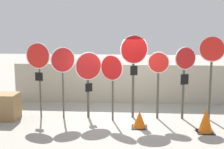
{
  "coord_description": "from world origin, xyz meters",
  "views": [
    {
      "loc": [
        0.33,
        -9.36,
        3.01
      ],
      "look_at": [
        -0.35,
        0.0,
        1.44
      ],
      "focal_mm": 50.0,
      "sensor_mm": 36.0,
      "label": 1
    }
  ],
  "objects_px": {
    "stop_sign_2": "(88,72)",
    "stop_sign_1": "(63,64)",
    "stop_sign_5": "(158,71)",
    "stop_sign_0": "(38,61)",
    "stop_sign_3": "(112,72)",
    "traffic_cone_1": "(206,120)",
    "storage_crate": "(1,106)",
    "stop_sign_6": "(185,69)",
    "stop_sign_7": "(212,59)",
    "traffic_cone_0": "(139,120)",
    "stop_sign_4": "(134,58)"
  },
  "relations": [
    {
      "from": "stop_sign_6",
      "to": "traffic_cone_0",
      "type": "bearing_deg",
      "value": -167.59
    },
    {
      "from": "stop_sign_1",
      "to": "storage_crate",
      "type": "distance_m",
      "value": 2.35
    },
    {
      "from": "stop_sign_7",
      "to": "storage_crate",
      "type": "height_order",
      "value": "stop_sign_7"
    },
    {
      "from": "stop_sign_4",
      "to": "traffic_cone_1",
      "type": "distance_m",
      "value": 2.81
    },
    {
      "from": "stop_sign_2",
      "to": "stop_sign_7",
      "type": "distance_m",
      "value": 3.78
    },
    {
      "from": "traffic_cone_1",
      "to": "storage_crate",
      "type": "bearing_deg",
      "value": 172.96
    },
    {
      "from": "stop_sign_3",
      "to": "stop_sign_4",
      "type": "height_order",
      "value": "stop_sign_4"
    },
    {
      "from": "stop_sign_2",
      "to": "stop_sign_6",
      "type": "distance_m",
      "value": 2.98
    },
    {
      "from": "stop_sign_2",
      "to": "stop_sign_6",
      "type": "height_order",
      "value": "stop_sign_6"
    },
    {
      "from": "stop_sign_0",
      "to": "stop_sign_5",
      "type": "height_order",
      "value": "stop_sign_0"
    },
    {
      "from": "stop_sign_3",
      "to": "stop_sign_7",
      "type": "xyz_separation_m",
      "value": [
        3.0,
        0.3,
        0.4
      ]
    },
    {
      "from": "traffic_cone_0",
      "to": "stop_sign_7",
      "type": "bearing_deg",
      "value": 21.99
    },
    {
      "from": "stop_sign_2",
      "to": "stop_sign_3",
      "type": "relative_size",
      "value": 1.03
    },
    {
      "from": "stop_sign_0",
      "to": "stop_sign_2",
      "type": "relative_size",
      "value": 1.14
    },
    {
      "from": "stop_sign_2",
      "to": "traffic_cone_1",
      "type": "height_order",
      "value": "stop_sign_2"
    },
    {
      "from": "stop_sign_4",
      "to": "traffic_cone_0",
      "type": "distance_m",
      "value": 1.92
    },
    {
      "from": "stop_sign_5",
      "to": "stop_sign_6",
      "type": "height_order",
      "value": "stop_sign_6"
    },
    {
      "from": "stop_sign_3",
      "to": "stop_sign_1",
      "type": "bearing_deg",
      "value": -158.94
    },
    {
      "from": "traffic_cone_0",
      "to": "stop_sign_2",
      "type": "bearing_deg",
      "value": 152.3
    },
    {
      "from": "stop_sign_7",
      "to": "traffic_cone_1",
      "type": "bearing_deg",
      "value": -91.03
    },
    {
      "from": "stop_sign_1",
      "to": "storage_crate",
      "type": "height_order",
      "value": "stop_sign_1"
    },
    {
      "from": "stop_sign_1",
      "to": "traffic_cone_0",
      "type": "relative_size",
      "value": 4.59
    },
    {
      "from": "traffic_cone_1",
      "to": "storage_crate",
      "type": "xyz_separation_m",
      "value": [
        -6.13,
        0.76,
        0.07
      ]
    },
    {
      "from": "stop_sign_0",
      "to": "stop_sign_2",
      "type": "height_order",
      "value": "stop_sign_0"
    },
    {
      "from": "stop_sign_5",
      "to": "storage_crate",
      "type": "bearing_deg",
      "value": -171.09
    },
    {
      "from": "stop_sign_5",
      "to": "stop_sign_7",
      "type": "relative_size",
      "value": 0.81
    },
    {
      "from": "stop_sign_0",
      "to": "stop_sign_3",
      "type": "distance_m",
      "value": 2.32
    },
    {
      "from": "stop_sign_6",
      "to": "traffic_cone_1",
      "type": "distance_m",
      "value": 1.78
    },
    {
      "from": "stop_sign_3",
      "to": "stop_sign_6",
      "type": "relative_size",
      "value": 0.9
    },
    {
      "from": "stop_sign_1",
      "to": "stop_sign_4",
      "type": "distance_m",
      "value": 2.21
    },
    {
      "from": "stop_sign_7",
      "to": "storage_crate",
      "type": "xyz_separation_m",
      "value": [
        -6.48,
        -0.37,
        -1.52
      ]
    },
    {
      "from": "stop_sign_2",
      "to": "stop_sign_3",
      "type": "distance_m",
      "value": 0.8
    },
    {
      "from": "stop_sign_2",
      "to": "stop_sign_3",
      "type": "bearing_deg",
      "value": -50.68
    },
    {
      "from": "stop_sign_5",
      "to": "stop_sign_1",
      "type": "bearing_deg",
      "value": -173.42
    },
    {
      "from": "stop_sign_3",
      "to": "traffic_cone_1",
      "type": "height_order",
      "value": "stop_sign_3"
    },
    {
      "from": "stop_sign_1",
      "to": "stop_sign_7",
      "type": "xyz_separation_m",
      "value": [
        4.54,
        0.1,
        0.21
      ]
    },
    {
      "from": "stop_sign_4",
      "to": "stop_sign_2",
      "type": "bearing_deg",
      "value": 164.5
    },
    {
      "from": "stop_sign_2",
      "to": "traffic_cone_1",
      "type": "relative_size",
      "value": 3.08
    },
    {
      "from": "traffic_cone_1",
      "to": "storage_crate",
      "type": "distance_m",
      "value": 6.18
    },
    {
      "from": "stop_sign_0",
      "to": "stop_sign_1",
      "type": "distance_m",
      "value": 0.77
    },
    {
      "from": "stop_sign_3",
      "to": "traffic_cone_0",
      "type": "relative_size",
      "value": 4.18
    },
    {
      "from": "stop_sign_1",
      "to": "stop_sign_6",
      "type": "bearing_deg",
      "value": -30.64
    },
    {
      "from": "stop_sign_3",
      "to": "stop_sign_7",
      "type": "distance_m",
      "value": 3.05
    },
    {
      "from": "stop_sign_0",
      "to": "storage_crate",
      "type": "distance_m",
      "value": 1.86
    },
    {
      "from": "stop_sign_1",
      "to": "stop_sign_5",
      "type": "height_order",
      "value": "stop_sign_1"
    },
    {
      "from": "stop_sign_1",
      "to": "stop_sign_5",
      "type": "distance_m",
      "value": 2.96
    },
    {
      "from": "stop_sign_2",
      "to": "stop_sign_1",
      "type": "bearing_deg",
      "value": 153.28
    },
    {
      "from": "stop_sign_0",
      "to": "stop_sign_6",
      "type": "distance_m",
      "value": 4.53
    },
    {
      "from": "storage_crate",
      "to": "stop_sign_2",
      "type": "bearing_deg",
      "value": 6.94
    },
    {
      "from": "traffic_cone_1",
      "to": "stop_sign_5",
      "type": "bearing_deg",
      "value": 137.58
    }
  ]
}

